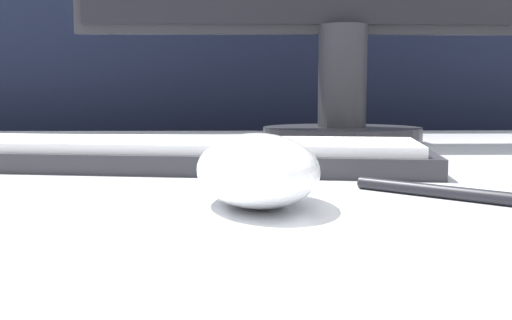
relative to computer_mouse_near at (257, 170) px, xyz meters
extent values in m
cube|color=black|center=(0.01, 0.86, -0.02)|extent=(5.00, 0.03, 1.42)
ellipsoid|color=white|center=(0.00, 0.00, 0.00)|extent=(0.08, 0.11, 0.04)
cube|color=#28282D|center=(-0.06, 0.18, -0.01)|extent=(0.44, 0.20, 0.02)
cube|color=white|center=(-0.06, 0.18, 0.00)|extent=(0.41, 0.18, 0.01)
cylinder|color=#28282D|center=(0.13, 0.46, -0.01)|extent=(0.21, 0.21, 0.02)
cylinder|color=#28282D|center=(0.13, 0.46, 0.07)|extent=(0.06, 0.06, 0.13)
cylinder|color=black|center=(0.12, 0.01, -0.02)|extent=(0.11, 0.10, 0.01)
camera|label=1|loc=(-0.01, -0.33, 0.04)|focal=42.00mm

